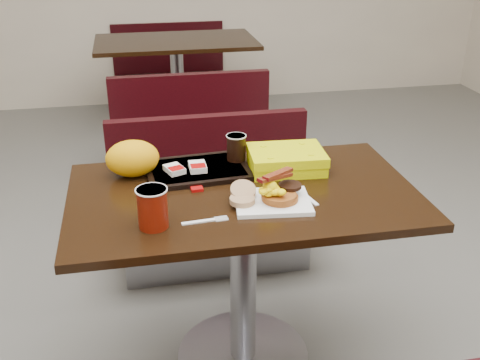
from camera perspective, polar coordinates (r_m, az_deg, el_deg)
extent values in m
cube|color=slate|center=(2.41, 0.29, -17.35)|extent=(6.00, 7.00, 0.01)
cube|color=white|center=(1.90, 3.27, -2.20)|extent=(0.27, 0.22, 0.01)
cylinder|color=#974D19|center=(1.89, 4.02, -1.62)|extent=(0.13, 0.13, 0.03)
cylinder|color=black|center=(1.92, 5.03, -0.57)|extent=(0.10, 0.10, 0.01)
ellipsoid|color=#FFED05|center=(1.86, 3.03, -0.80)|extent=(0.10, 0.10, 0.04)
cylinder|color=tan|center=(1.87, 0.22, -2.03)|extent=(0.10, 0.10, 0.02)
cylinder|color=tan|center=(1.90, 0.30, -1.07)|extent=(0.09, 0.09, 0.05)
cylinder|color=#971505|center=(1.75, -8.72, -2.79)|extent=(0.12, 0.12, 0.13)
cube|color=white|center=(1.96, 6.48, -1.48)|extent=(0.05, 0.17, 0.00)
cube|color=#8C0504|center=(1.99, -4.33, -0.90)|extent=(0.04, 0.03, 0.01)
cube|color=black|center=(2.13, -4.29, 1.02)|extent=(0.39, 0.29, 0.02)
cube|color=silver|center=(2.09, -6.57, 1.07)|extent=(0.08, 0.09, 0.02)
cube|color=silver|center=(2.10, -4.26, 1.32)|extent=(0.06, 0.08, 0.02)
cylinder|color=black|center=(2.17, -0.38, 3.26)|extent=(0.08, 0.08, 0.10)
cube|color=#C7CA03|center=(2.14, 4.65, 2.03)|extent=(0.29, 0.23, 0.07)
ellipsoid|color=#EB9C07|center=(2.11, -10.69, 2.14)|extent=(0.23, 0.19, 0.13)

